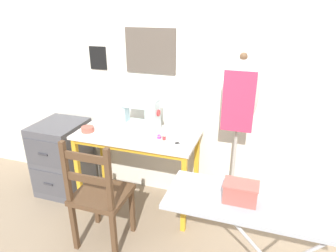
# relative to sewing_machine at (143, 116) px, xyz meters

# --- Properties ---
(ground_plane) EXTENTS (14.00, 14.00, 0.00)m
(ground_plane) POSITION_rel_sewing_machine_xyz_m (-0.03, -0.32, -0.88)
(ground_plane) COLOR gray
(wall_back) EXTENTS (10.00, 0.07, 2.55)m
(wall_back) POSITION_rel_sewing_machine_xyz_m (-0.03, 0.26, 0.39)
(wall_back) COLOR silver
(wall_back) RESTS_ON ground_plane
(sewing_table) EXTENTS (1.07, 0.52, 0.74)m
(sewing_table) POSITION_rel_sewing_machine_xyz_m (-0.03, -0.08, -0.24)
(sewing_table) COLOR silver
(sewing_table) RESTS_ON ground_plane
(sewing_machine) EXTENTS (0.34, 0.17, 0.32)m
(sewing_machine) POSITION_rel_sewing_machine_xyz_m (0.00, 0.00, 0.00)
(sewing_machine) COLOR silver
(sewing_machine) RESTS_ON sewing_table
(fabric_bowl) EXTENTS (0.11, 0.11, 0.05)m
(fabric_bowl) POSITION_rel_sewing_machine_xyz_m (-0.46, -0.16, -0.12)
(fabric_bowl) COLOR #B25647
(fabric_bowl) RESTS_ON sewing_table
(scissors) EXTENTS (0.12, 0.07, 0.01)m
(scissors) POSITION_rel_sewing_machine_xyz_m (0.38, -0.15, -0.14)
(scissors) COLOR silver
(scissors) RESTS_ON sewing_table
(thread_spool_near_machine) EXTENTS (0.04, 0.04, 0.03)m
(thread_spool_near_machine) POSITION_rel_sewing_machine_xyz_m (0.19, -0.10, -0.13)
(thread_spool_near_machine) COLOR purple
(thread_spool_near_machine) RESTS_ON sewing_table
(thread_spool_mid_table) EXTENTS (0.03, 0.03, 0.04)m
(thread_spool_mid_table) POSITION_rel_sewing_machine_xyz_m (0.24, -0.12, -0.12)
(thread_spool_mid_table) COLOR red
(thread_spool_mid_table) RESTS_ON sewing_table
(wooden_chair) EXTENTS (0.40, 0.38, 0.93)m
(wooden_chair) POSITION_rel_sewing_machine_xyz_m (-0.11, -0.62, -0.44)
(wooden_chair) COLOR #513823
(wooden_chair) RESTS_ON ground_plane
(filing_cabinet) EXTENTS (0.43, 0.50, 0.73)m
(filing_cabinet) POSITION_rel_sewing_machine_xyz_m (-0.86, -0.07, -0.52)
(filing_cabinet) COLOR #4C4C51
(filing_cabinet) RESTS_ON ground_plane
(dress_form) EXTENTS (0.32, 0.32, 1.46)m
(dress_form) POSITION_rel_sewing_machine_xyz_m (0.80, 0.09, 0.15)
(dress_form) COLOR #846647
(dress_form) RESTS_ON ground_plane
(ironing_board) EXTENTS (1.25, 0.38, 0.82)m
(ironing_board) POSITION_rel_sewing_machine_xyz_m (1.15, -0.85, -0.11)
(ironing_board) COLOR #ADB2B7
(ironing_board) RESTS_ON ground_plane
(storage_box) EXTENTS (0.18, 0.12, 0.11)m
(storage_box) POSITION_rel_sewing_machine_xyz_m (0.93, -0.86, -0.01)
(storage_box) COLOR #AD564C
(storage_box) RESTS_ON ironing_board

